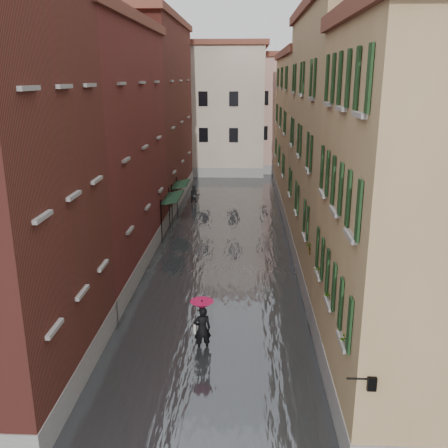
# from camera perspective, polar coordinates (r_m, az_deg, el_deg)

# --- Properties ---
(ground) EXTENTS (120.00, 120.00, 0.00)m
(ground) POSITION_cam_1_polar(r_m,az_deg,el_deg) (19.38, -1.66, -14.75)
(ground) COLOR #58585B
(ground) RESTS_ON ground
(floodwater) EXTENTS (10.00, 60.00, 0.20)m
(floodwater) POSITION_cam_1_polar(r_m,az_deg,el_deg) (31.18, 0.07, -2.13)
(floodwater) COLOR #3E4245
(floodwater) RESTS_ON ground
(building_left_mid) EXTENTS (6.00, 14.00, 12.50)m
(building_left_mid) POSITION_cam_1_polar(r_m,az_deg,el_deg) (27.10, -15.41, 7.84)
(building_left_mid) COLOR #5C1E1D
(building_left_mid) RESTS_ON ground
(building_left_far) EXTENTS (6.00, 16.00, 14.00)m
(building_left_far) POSITION_cam_1_polar(r_m,az_deg,el_deg) (41.47, -9.17, 12.05)
(building_left_far) COLOR maroon
(building_left_far) RESTS_ON ground
(building_right_near) EXTENTS (6.00, 8.00, 11.50)m
(building_right_near) POSITION_cam_1_polar(r_m,az_deg,el_deg) (16.19, 23.14, -0.26)
(building_right_near) COLOR #95764D
(building_right_near) RESTS_ON ground
(building_right_mid) EXTENTS (6.00, 14.00, 13.00)m
(building_right_mid) POSITION_cam_1_polar(r_m,az_deg,el_deg) (26.40, 15.20, 8.18)
(building_right_mid) COLOR #997D5C
(building_right_mid) RESTS_ON ground
(building_right_far) EXTENTS (6.00, 16.00, 11.50)m
(building_right_far) POSITION_cam_1_polar(r_m,az_deg,el_deg) (41.15, 10.70, 10.19)
(building_right_far) COLOR #95764D
(building_right_far) RESTS_ON ground
(building_end_cream) EXTENTS (12.00, 9.00, 13.00)m
(building_end_cream) POSITION_cam_1_polar(r_m,az_deg,el_deg) (54.81, -1.98, 12.74)
(building_end_cream) COLOR beige
(building_end_cream) RESTS_ON ground
(building_end_pink) EXTENTS (10.00, 9.00, 12.00)m
(building_end_pink) POSITION_cam_1_polar(r_m,az_deg,el_deg) (56.87, 7.48, 12.24)
(building_end_pink) COLOR tan
(building_end_pink) RESTS_ON ground
(awning_near) EXTENTS (1.09, 3.41, 2.80)m
(awning_near) POSITION_cam_1_polar(r_m,az_deg,el_deg) (32.55, -5.94, 2.93)
(awning_near) COLOR black
(awning_near) RESTS_ON ground
(awning_far) EXTENTS (1.09, 2.77, 2.80)m
(awning_far) POSITION_cam_1_polar(r_m,az_deg,el_deg) (36.55, -5.01, 4.43)
(awning_far) COLOR black
(awning_far) RESTS_ON ground
(wall_lantern) EXTENTS (0.71, 0.22, 0.35)m
(wall_lantern) POSITION_cam_1_polar(r_m,az_deg,el_deg) (13.02, 16.40, -16.98)
(wall_lantern) COLOR black
(wall_lantern) RESTS_ON ground
(window_planters) EXTENTS (0.59, 8.61, 0.84)m
(window_planters) POSITION_cam_1_polar(r_m,az_deg,el_deg) (17.42, 11.81, -5.92)
(window_planters) COLOR maroon
(window_planters) RESTS_ON ground
(pedestrian_main) EXTENTS (0.90, 0.90, 2.06)m
(pedestrian_main) POSITION_cam_1_polar(r_m,az_deg,el_deg) (19.07, -2.51, -11.12)
(pedestrian_main) COLOR black
(pedestrian_main) RESTS_ON ground
(pedestrian_far) EXTENTS (1.05, 0.92, 1.81)m
(pedestrian_far) POSITION_cam_1_polar(r_m,az_deg,el_deg) (40.12, -3.35, 3.27)
(pedestrian_far) COLOR #232326
(pedestrian_far) RESTS_ON ground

